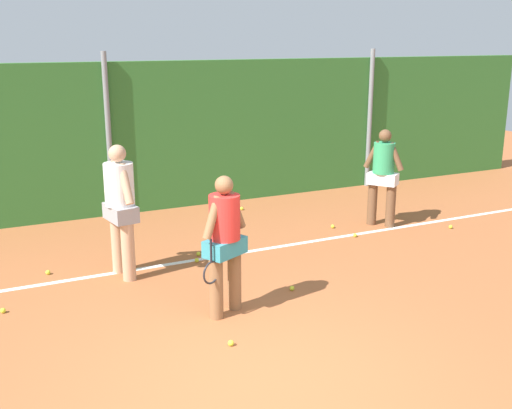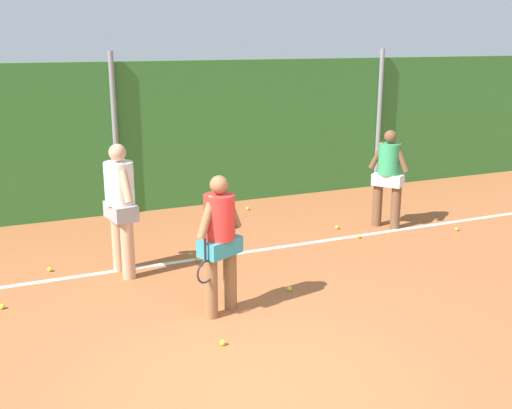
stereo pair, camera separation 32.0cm
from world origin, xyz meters
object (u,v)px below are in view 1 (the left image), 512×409
at_px(tennis_ball_0, 451,227).
at_px(tennis_ball_3, 198,254).
at_px(tennis_ball_9, 48,272).
at_px(player_backcourt_far, 383,172).
at_px(player_midcourt, 120,204).
at_px(tennis_ball_5, 231,343).
at_px(tennis_ball_7, 3,311).
at_px(tennis_ball_1, 333,226).
at_px(tennis_ball_8, 292,288).
at_px(player_foreground_near, 225,238).
at_px(tennis_ball_4, 197,260).
at_px(tennis_ball_10, 242,209).
at_px(tennis_ball_6, 355,235).

xyz_separation_m(tennis_ball_0, tennis_ball_3, (-4.55, 0.60, 0.00)).
xyz_separation_m(tennis_ball_3, tennis_ball_9, (-2.22, 0.20, 0.00)).
bearing_deg(player_backcourt_far, tennis_ball_0, -160.97).
height_order(player_midcourt, tennis_ball_3, player_midcourt).
bearing_deg(player_backcourt_far, tennis_ball_5, 88.88).
relative_size(tennis_ball_0, tennis_ball_7, 1.00).
bearing_deg(tennis_ball_7, tennis_ball_1, 12.35).
height_order(player_midcourt, tennis_ball_0, player_midcourt).
relative_size(player_midcourt, tennis_ball_5, 28.63).
bearing_deg(tennis_ball_0, player_midcourt, 177.17).
bearing_deg(tennis_ball_1, tennis_ball_9, -178.53).
distance_m(player_backcourt_far, tennis_ball_1, 1.31).
xyz_separation_m(tennis_ball_0, tennis_ball_8, (-3.89, -1.22, 0.00)).
xyz_separation_m(player_backcourt_far, tennis_ball_0, (1.01, -0.70, -0.95)).
height_order(player_foreground_near, tennis_ball_0, player_foreground_near).
bearing_deg(tennis_ball_3, tennis_ball_4, -115.40).
relative_size(tennis_ball_3, tennis_ball_9, 1.00).
relative_size(tennis_ball_4, tennis_ball_7, 1.00).
relative_size(player_midcourt, tennis_ball_0, 28.63).
bearing_deg(tennis_ball_8, tennis_ball_9, 144.99).
height_order(tennis_ball_4, tennis_ball_7, same).
relative_size(player_foreground_near, tennis_ball_10, 26.27).
height_order(tennis_ball_0, tennis_ball_5, same).
bearing_deg(player_foreground_near, tennis_ball_3, -127.06).
relative_size(player_midcourt, tennis_ball_6, 28.63).
xyz_separation_m(player_midcourt, tennis_ball_3, (1.24, 0.32, -1.03)).
relative_size(tennis_ball_6, tennis_ball_8, 1.00).
bearing_deg(tennis_ball_9, tennis_ball_6, -5.42).
bearing_deg(player_backcourt_far, tennis_ball_6, 78.58).
bearing_deg(tennis_ball_5, player_backcourt_far, 35.14).
relative_size(tennis_ball_8, tennis_ball_10, 1.00).
bearing_deg(tennis_ball_4, tennis_ball_1, 11.69).
bearing_deg(tennis_ball_4, tennis_ball_9, 167.87).
distance_m(tennis_ball_8, tennis_ball_9, 3.52).
xyz_separation_m(tennis_ball_5, tennis_ball_10, (2.38, 4.98, 0.00)).
relative_size(tennis_ball_4, tennis_ball_10, 1.00).
bearing_deg(tennis_ball_1, tennis_ball_0, -26.18).
bearing_deg(tennis_ball_8, tennis_ball_10, 75.31).
distance_m(player_midcourt, tennis_ball_0, 5.89).
height_order(tennis_ball_5, tennis_ball_9, same).
height_order(tennis_ball_3, tennis_ball_4, same).
distance_m(player_backcourt_far, tennis_ball_8, 3.58).
bearing_deg(tennis_ball_0, tennis_ball_7, -177.76).
relative_size(player_midcourt, tennis_ball_7, 28.63).
bearing_deg(player_backcourt_far, tennis_ball_4, 59.24).
bearing_deg(player_backcourt_far, player_foreground_near, 82.59).
bearing_deg(tennis_ball_4, tennis_ball_5, -102.20).
bearing_deg(tennis_ball_0, tennis_ball_5, -156.55).
distance_m(player_backcourt_far, tennis_ball_3, 3.66).
height_order(player_backcourt_far, tennis_ball_1, player_backcourt_far).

